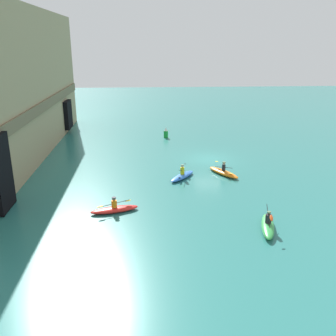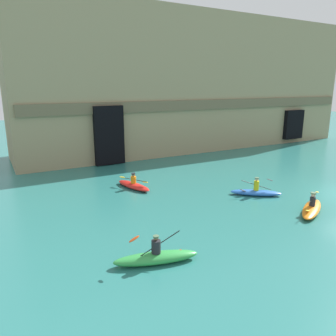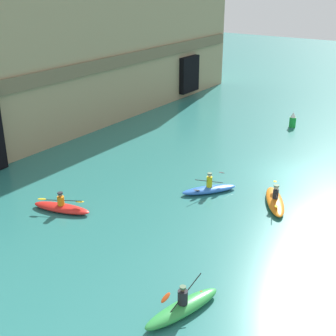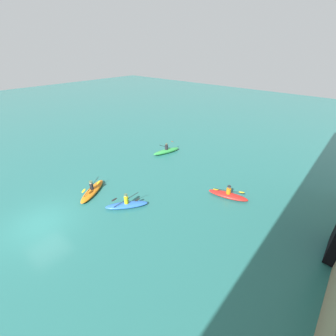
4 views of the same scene
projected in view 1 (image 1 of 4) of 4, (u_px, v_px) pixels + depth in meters
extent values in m
plane|color=#28706B|center=(209.00, 159.00, 34.96)|extent=(120.00, 120.00, 0.00)
cube|color=brown|center=(39.00, 109.00, 33.26)|extent=(35.87, 0.24, 0.93)
cube|color=black|center=(0.00, 173.00, 23.63)|extent=(2.50, 0.70, 4.90)
cube|color=black|center=(67.00, 115.00, 44.85)|extent=(2.73, 0.70, 3.30)
ellipsoid|color=orange|center=(223.00, 172.00, 30.83)|extent=(3.31, 2.38, 0.35)
cylinder|color=#232328|center=(224.00, 168.00, 30.70)|extent=(0.29, 0.29, 0.50)
sphere|color=beige|center=(224.00, 163.00, 30.58)|extent=(0.23, 0.23, 0.23)
cylinder|color=#4C6B4C|center=(224.00, 162.00, 30.55)|extent=(0.29, 0.29, 0.06)
cylinder|color=black|center=(224.00, 167.00, 30.69)|extent=(2.03, 0.99, 0.54)
ellipsoid|color=yellow|center=(231.00, 173.00, 29.94)|extent=(0.47, 0.35, 0.15)
ellipsoid|color=yellow|center=(217.00, 162.00, 31.44)|extent=(0.47, 0.35, 0.15)
ellipsoid|color=green|center=(268.00, 226.00, 21.74)|extent=(3.34, 1.58, 0.43)
cylinder|color=#232328|center=(268.00, 219.00, 21.59)|extent=(0.35, 0.35, 0.51)
sphere|color=brown|center=(269.00, 213.00, 21.48)|extent=(0.18, 0.18, 0.18)
cylinder|color=#4C6B4C|center=(269.00, 212.00, 21.45)|extent=(0.23, 0.23, 0.06)
cylinder|color=black|center=(268.00, 218.00, 21.58)|extent=(1.88, 0.36, 0.99)
ellipsoid|color=#D84C19|center=(266.00, 218.00, 22.50)|extent=(0.44, 0.25, 0.24)
ellipsoid|color=#D84C19|center=(271.00, 218.00, 20.65)|extent=(0.44, 0.25, 0.24)
ellipsoid|color=blue|center=(182.00, 176.00, 29.99)|extent=(2.90, 2.50, 0.33)
cylinder|color=gold|center=(182.00, 171.00, 29.84)|extent=(0.31, 0.31, 0.58)
sphere|color=beige|center=(182.00, 166.00, 29.72)|extent=(0.20, 0.20, 0.20)
cylinder|color=#4C6B4C|center=(182.00, 165.00, 29.69)|extent=(0.26, 0.26, 0.06)
cylinder|color=black|center=(182.00, 170.00, 29.83)|extent=(1.82, 0.73, 0.71)
ellipsoid|color=black|center=(185.00, 164.00, 30.51)|extent=(0.47, 0.32, 0.19)
ellipsoid|color=black|center=(179.00, 177.00, 29.16)|extent=(0.47, 0.32, 0.19)
ellipsoid|color=red|center=(114.00, 210.00, 23.99)|extent=(1.57, 3.18, 0.34)
cylinder|color=orange|center=(114.00, 204.00, 23.86)|extent=(0.35, 0.35, 0.45)
sphere|color=#9E704C|center=(114.00, 199.00, 23.75)|extent=(0.22, 0.22, 0.22)
cylinder|color=#232328|center=(114.00, 198.00, 23.73)|extent=(0.27, 0.27, 0.06)
cylinder|color=black|center=(114.00, 204.00, 23.85)|extent=(1.05, 1.93, 0.07)
ellipsoid|color=yellow|center=(128.00, 201.00, 24.34)|extent=(0.37, 0.47, 0.06)
ellipsoid|color=yellow|center=(100.00, 207.00, 23.37)|extent=(0.37, 0.47, 0.06)
cylinder|color=green|center=(166.00, 134.00, 42.81)|extent=(0.50, 0.50, 0.78)
cone|color=white|center=(166.00, 129.00, 42.62)|extent=(0.42, 0.42, 0.41)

